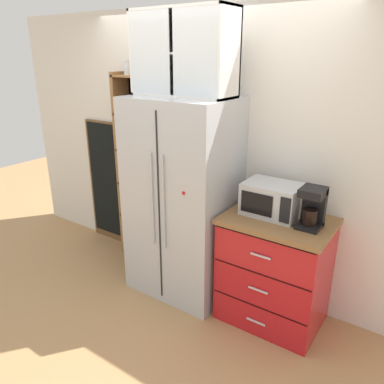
{
  "coord_description": "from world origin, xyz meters",
  "views": [
    {
      "loc": [
        1.86,
        -2.54,
        2.15
      ],
      "look_at": [
        0.1,
        0.01,
        1.0
      ],
      "focal_mm": 35.12,
      "sensor_mm": 36.0,
      "label": 1
    }
  ],
  "objects_px": {
    "coffee_maker": "(312,207)",
    "chalkboard_menu": "(109,183)",
    "mug_navy": "(276,216)",
    "refrigerator": "(183,199)",
    "microwave": "(272,199)",
    "bottle_green": "(281,205)"
  },
  "relations": [
    {
      "from": "coffee_maker",
      "to": "chalkboard_menu",
      "type": "bearing_deg",
      "value": 173.78
    },
    {
      "from": "mug_navy",
      "to": "chalkboard_menu",
      "type": "distance_m",
      "value": 2.24
    },
    {
      "from": "coffee_maker",
      "to": "refrigerator",
      "type": "bearing_deg",
      "value": -177.63
    },
    {
      "from": "refrigerator",
      "to": "coffee_maker",
      "type": "bearing_deg",
      "value": 2.37
    },
    {
      "from": "chalkboard_menu",
      "to": "mug_navy",
      "type": "bearing_deg",
      "value": -8.71
    },
    {
      "from": "coffee_maker",
      "to": "chalkboard_menu",
      "type": "height_order",
      "value": "chalkboard_menu"
    },
    {
      "from": "coffee_maker",
      "to": "mug_navy",
      "type": "relative_size",
      "value": 2.74
    },
    {
      "from": "microwave",
      "to": "chalkboard_menu",
      "type": "distance_m",
      "value": 2.15
    },
    {
      "from": "coffee_maker",
      "to": "chalkboard_menu",
      "type": "distance_m",
      "value": 2.48
    },
    {
      "from": "microwave",
      "to": "refrigerator",
      "type": "bearing_deg",
      "value": -173.71
    },
    {
      "from": "mug_navy",
      "to": "bottle_green",
      "type": "bearing_deg",
      "value": 91.06
    },
    {
      "from": "mug_navy",
      "to": "bottle_green",
      "type": "height_order",
      "value": "bottle_green"
    },
    {
      "from": "microwave",
      "to": "coffee_maker",
      "type": "xyz_separation_m",
      "value": [
        0.33,
        -0.04,
        0.03
      ]
    },
    {
      "from": "chalkboard_menu",
      "to": "refrigerator",
      "type": "bearing_deg",
      "value": -13.61
    },
    {
      "from": "refrigerator",
      "to": "mug_navy",
      "type": "relative_size",
      "value": 16.03
    },
    {
      "from": "mug_navy",
      "to": "chalkboard_menu",
      "type": "height_order",
      "value": "chalkboard_menu"
    },
    {
      "from": "mug_navy",
      "to": "refrigerator",
      "type": "bearing_deg",
      "value": 178.54
    },
    {
      "from": "coffee_maker",
      "to": "mug_navy",
      "type": "distance_m",
      "value": 0.28
    },
    {
      "from": "refrigerator",
      "to": "chalkboard_menu",
      "type": "height_order",
      "value": "refrigerator"
    },
    {
      "from": "mug_navy",
      "to": "microwave",
      "type": "bearing_deg",
      "value": 128.21
    },
    {
      "from": "bottle_green",
      "to": "coffee_maker",
      "type": "bearing_deg",
      "value": -5.69
    },
    {
      "from": "microwave",
      "to": "bottle_green",
      "type": "bearing_deg",
      "value": -11.43
    }
  ]
}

